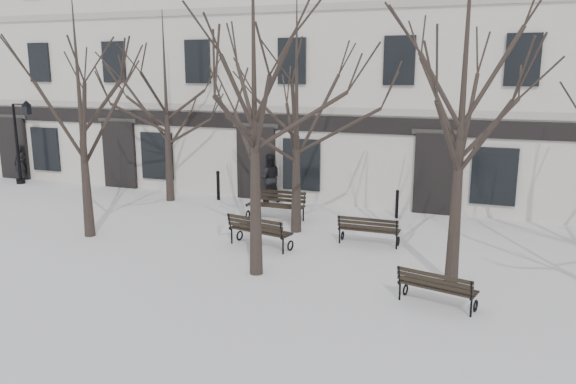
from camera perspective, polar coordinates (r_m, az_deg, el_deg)
The scene contains 16 objects.
ground at distance 14.32m, azimuth -2.96°, elevation -8.49°, with size 100.00×100.00×0.00m, color silver.
building at distance 25.80m, azimuth 8.62°, elevation 13.14°, with size 40.40×10.20×11.40m.
tree_0 at distance 17.98m, azimuth -20.47°, elevation 9.61°, with size 5.01×5.01×7.16m.
tree_1 at distance 13.55m, azimuth -3.50°, elevation 12.86°, with size 5.84×5.84×8.34m.
tree_2 at distance 13.32m, azimuth 17.58°, elevation 12.63°, with size 5.92×5.92×8.45m.
tree_4 at distance 22.23m, azimuth -12.36°, elevation 10.65°, with size 5.09×5.09×7.27m.
tree_5 at distance 17.35m, azimuth 0.88°, elevation 10.65°, with size 5.13×5.13×7.33m.
bench_1 at distance 16.33m, azimuth -2.96°, elevation -3.90°, with size 2.02×1.09×0.97m.
bench_2 at distance 12.80m, azimuth 14.86°, elevation -9.29°, with size 1.77×0.99×0.85m.
bench_3 at distance 19.33m, azimuth -1.22°, elevation -1.25°, with size 2.01×0.74×1.01m.
bench_4 at distance 16.72m, azimuth 8.20°, elevation -3.76°, with size 1.80×0.67×0.90m.
lamp_post at distance 27.89m, azimuth -25.51°, elevation 5.13°, with size 1.18×0.44×3.76m.
bollard_a at distance 22.44m, azimuth -7.11°, elevation 0.78°, with size 0.15×0.15×1.18m.
bollard_b at distance 19.91m, azimuth 11.02°, elevation -1.10°, with size 0.13×0.13×1.01m.
pedestrian_a at distance 29.22m, azimuth -25.42°, elevation 1.09°, with size 0.60×0.39×1.63m, color black.
pedestrian_b at distance 22.14m, azimuth -1.91°, elevation -0.96°, with size 0.92×0.72×1.90m, color black.
Camera 1 is at (5.32, -12.29, 5.08)m, focal length 35.00 mm.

